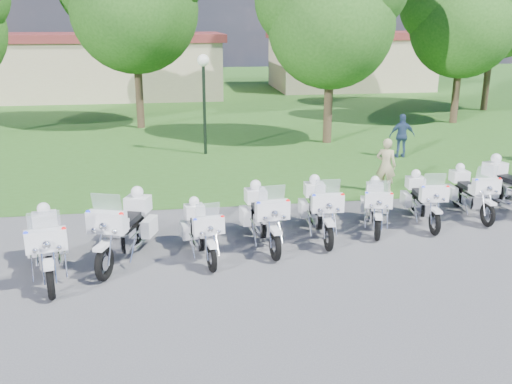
{
  "coord_description": "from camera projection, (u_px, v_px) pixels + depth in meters",
  "views": [
    {
      "loc": [
        -2.32,
        -11.91,
        4.97
      ],
      "look_at": [
        -0.35,
        1.2,
        0.95
      ],
      "focal_mm": 40.0,
      "sensor_mm": 36.0,
      "label": 1
    }
  ],
  "objects": [
    {
      "name": "motorcycle_2",
      "position": [
        201.0,
        230.0,
        12.36
      ],
      "size": [
        0.92,
        2.09,
        1.42
      ],
      "rotation": [
        0.0,
        0.0,
        3.32
      ],
      "color": "black",
      "rests_on": "ground"
    },
    {
      "name": "tree_3",
      "position": [
        462.0,
        15.0,
        27.14
      ],
      "size": [
        5.88,
        5.02,
        7.84
      ],
      "color": "#38281C",
      "rests_on": "ground"
    },
    {
      "name": "motorcycle_7",
      "position": [
        471.0,
        192.0,
        14.99
      ],
      "size": [
        0.74,
        2.23,
        1.5
      ],
      "rotation": [
        0.0,
        0.0,
        3.12
      ],
      "color": "black",
      "rests_on": "ground"
    },
    {
      "name": "tree_2",
      "position": [
        330.0,
        12.0,
        22.53
      ],
      "size": [
        5.95,
        5.08,
        7.94
      ],
      "color": "#38281C",
      "rests_on": "ground"
    },
    {
      "name": "bystander_a",
      "position": [
        386.0,
        166.0,
        16.89
      ],
      "size": [
        0.71,
        0.65,
        1.63
      ],
      "primitive_type": "imported",
      "rotation": [
        0.0,
        0.0,
        2.57
      ],
      "color": "tan",
      "rests_on": "ground"
    },
    {
      "name": "motorcycle_0",
      "position": [
        47.0,
        245.0,
        11.3
      ],
      "size": [
        1.12,
        2.4,
        1.63
      ],
      "rotation": [
        0.0,
        0.0,
        3.35
      ],
      "color": "black",
      "rests_on": "ground"
    },
    {
      "name": "motorcycle_1",
      "position": [
        125.0,
        227.0,
        12.15
      ],
      "size": [
        1.36,
        2.46,
        1.72
      ],
      "rotation": [
        0.0,
        0.0,
        2.81
      ],
      "color": "black",
      "rests_on": "ground"
    },
    {
      "name": "bystander_c",
      "position": [
        402.0,
        136.0,
        21.21
      ],
      "size": [
        0.99,
        0.48,
        1.63
      ],
      "primitive_type": "imported",
      "rotation": [
        0.0,
        0.0,
        3.06
      ],
      "color": "navy",
      "rests_on": "ground"
    },
    {
      "name": "motorcycle_3",
      "position": [
        263.0,
        216.0,
        13.02
      ],
      "size": [
        0.91,
        2.4,
        1.61
      ],
      "rotation": [
        0.0,
        0.0,
        3.23
      ],
      "color": "black",
      "rests_on": "ground"
    },
    {
      "name": "lamp_post",
      "position": [
        204.0,
        79.0,
        21.13
      ],
      "size": [
        0.44,
        0.44,
        3.75
      ],
      "color": "black",
      "rests_on": "ground"
    },
    {
      "name": "motorcycle_4",
      "position": [
        320.0,
        208.0,
        13.54
      ],
      "size": [
        0.84,
        2.37,
        1.59
      ],
      "rotation": [
        0.0,
        0.0,
        3.09
      ],
      "color": "black",
      "rests_on": "ground"
    },
    {
      "name": "motorcycle_6",
      "position": [
        423.0,
        199.0,
        14.42
      ],
      "size": [
        0.84,
        2.2,
        1.48
      ],
      "rotation": [
        0.0,
        0.0,
        3.04
      ],
      "color": "black",
      "rests_on": "ground"
    },
    {
      "name": "motorcycle_5",
      "position": [
        376.0,
        205.0,
        14.04
      ],
      "size": [
        1.05,
        2.04,
        1.41
      ],
      "rotation": [
        0.0,
        0.0,
        2.86
      ],
      "color": "black",
      "rests_on": "ground"
    },
    {
      "name": "grass_lawn",
      "position": [
        205.0,
        96.0,
        38.59
      ],
      "size": [
        100.0,
        48.0,
        0.01
      ],
      "primitive_type": "cube",
      "color": "#305E1D",
      "rests_on": "ground"
    },
    {
      "name": "building_west",
      "position": [
        113.0,
        65.0,
        38.09
      ],
      "size": [
        14.56,
        8.32,
        4.1
      ],
      "color": "tan",
      "rests_on": "ground"
    },
    {
      "name": "building_east",
      "position": [
        349.0,
        60.0,
        42.4
      ],
      "size": [
        11.44,
        7.28,
        4.1
      ],
      "color": "tan",
      "rests_on": "ground"
    },
    {
      "name": "ground",
      "position": [
        279.0,
        246.0,
        13.05
      ],
      "size": [
        100.0,
        100.0,
        0.0
      ],
      "primitive_type": "plane",
      "color": "#504F54",
      "rests_on": "ground"
    }
  ]
}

